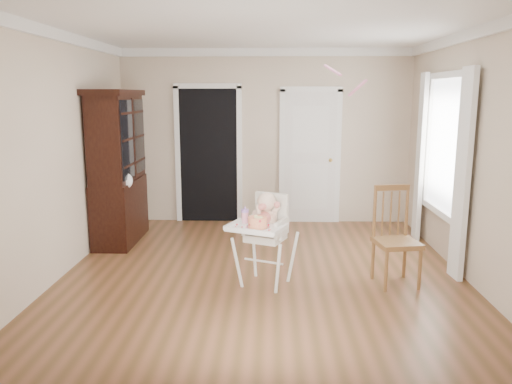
{
  "coord_description": "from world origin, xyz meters",
  "views": [
    {
      "loc": [
        0.09,
        -5.34,
        2.01
      ],
      "look_at": [
        -0.06,
        -0.35,
        1.03
      ],
      "focal_mm": 35.0,
      "sensor_mm": 36.0,
      "label": 1
    }
  ],
  "objects_px": {
    "china_cabinet": "(118,167)",
    "dining_chair": "(396,239)",
    "high_chair": "(265,229)",
    "sippy_cup": "(245,216)",
    "cake": "(258,222)"
  },
  "relations": [
    {
      "from": "cake",
      "to": "dining_chair",
      "type": "distance_m",
      "value": 1.52
    },
    {
      "from": "dining_chair",
      "to": "sippy_cup",
      "type": "bearing_deg",
      "value": 174.63
    },
    {
      "from": "dining_chair",
      "to": "high_chair",
      "type": "bearing_deg",
      "value": 173.32
    },
    {
      "from": "cake",
      "to": "sippy_cup",
      "type": "bearing_deg",
      "value": 126.25
    },
    {
      "from": "high_chair",
      "to": "china_cabinet",
      "type": "bearing_deg",
      "value": 165.29
    },
    {
      "from": "sippy_cup",
      "to": "dining_chair",
      "type": "bearing_deg",
      "value": 4.57
    },
    {
      "from": "high_chair",
      "to": "sippy_cup",
      "type": "xyz_separation_m",
      "value": [
        -0.21,
        -0.05,
        0.16
      ]
    },
    {
      "from": "china_cabinet",
      "to": "dining_chair",
      "type": "bearing_deg",
      "value": -23.5
    },
    {
      "from": "cake",
      "to": "high_chair",
      "type": "bearing_deg",
      "value": 72.15
    },
    {
      "from": "high_chair",
      "to": "china_cabinet",
      "type": "relative_size",
      "value": 0.48
    },
    {
      "from": "high_chair",
      "to": "dining_chair",
      "type": "distance_m",
      "value": 1.4
    },
    {
      "from": "china_cabinet",
      "to": "high_chair",
      "type": "bearing_deg",
      "value": -37.72
    },
    {
      "from": "cake",
      "to": "china_cabinet",
      "type": "relative_size",
      "value": 0.12
    },
    {
      "from": "sippy_cup",
      "to": "dining_chair",
      "type": "xyz_separation_m",
      "value": [
        1.6,
        0.13,
        -0.28
      ]
    },
    {
      "from": "sippy_cup",
      "to": "china_cabinet",
      "type": "xyz_separation_m",
      "value": [
        -1.81,
        1.61,
        0.27
      ]
    }
  ]
}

